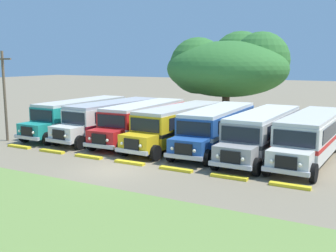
{
  "coord_description": "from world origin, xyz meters",
  "views": [
    {
      "loc": [
        13.21,
        -17.78,
        6.12
      ],
      "look_at": [
        0.0,
        6.41,
        1.6
      ],
      "focal_mm": 43.01,
      "sensor_mm": 36.0,
      "label": 1
    }
  ],
  "objects_px": {
    "parked_bus_slot_1": "(112,117)",
    "parked_bus_slot_2": "(143,120)",
    "parked_bus_slot_6": "(311,135)",
    "utility_pole": "(5,93)",
    "parked_bus_slot_0": "(80,115)",
    "parked_bus_slot_3": "(179,123)",
    "broad_shade_tree": "(230,66)",
    "parked_bus_slot_4": "(217,126)",
    "parked_bus_slot_5": "(263,131)"
  },
  "relations": [
    {
      "from": "parked_bus_slot_1",
      "to": "parked_bus_slot_2",
      "type": "bearing_deg",
      "value": 95.08
    },
    {
      "from": "parked_bus_slot_0",
      "to": "utility_pole",
      "type": "height_order",
      "value": "utility_pole"
    },
    {
      "from": "parked_bus_slot_3",
      "to": "parked_bus_slot_6",
      "type": "xyz_separation_m",
      "value": [
        9.2,
        -0.02,
        0.0
      ]
    },
    {
      "from": "parked_bus_slot_2",
      "to": "parked_bus_slot_6",
      "type": "distance_m",
      "value": 12.48
    },
    {
      "from": "parked_bus_slot_4",
      "to": "parked_bus_slot_5",
      "type": "xyz_separation_m",
      "value": [
        3.36,
        -0.54,
        0.0
      ]
    },
    {
      "from": "parked_bus_slot_2",
      "to": "utility_pole",
      "type": "bearing_deg",
      "value": -61.54
    },
    {
      "from": "parked_bus_slot_3",
      "to": "parked_bus_slot_2",
      "type": "bearing_deg",
      "value": -92.81
    },
    {
      "from": "parked_bus_slot_0",
      "to": "utility_pole",
      "type": "distance_m",
      "value": 6.2
    },
    {
      "from": "parked_bus_slot_3",
      "to": "broad_shade_tree",
      "type": "bearing_deg",
      "value": -173.52
    },
    {
      "from": "parked_bus_slot_3",
      "to": "parked_bus_slot_6",
      "type": "relative_size",
      "value": 1.0
    },
    {
      "from": "parked_bus_slot_6",
      "to": "parked_bus_slot_4",
      "type": "bearing_deg",
      "value": -90.13
    },
    {
      "from": "parked_bus_slot_1",
      "to": "broad_shade_tree",
      "type": "bearing_deg",
      "value": 159.0
    },
    {
      "from": "parked_bus_slot_1",
      "to": "parked_bus_slot_3",
      "type": "relative_size",
      "value": 1.0
    },
    {
      "from": "parked_bus_slot_4",
      "to": "broad_shade_tree",
      "type": "bearing_deg",
      "value": -165.45
    },
    {
      "from": "parked_bus_slot_6",
      "to": "utility_pole",
      "type": "height_order",
      "value": "utility_pole"
    },
    {
      "from": "parked_bus_slot_0",
      "to": "parked_bus_slot_1",
      "type": "relative_size",
      "value": 0.99
    },
    {
      "from": "parked_bus_slot_1",
      "to": "parked_bus_slot_4",
      "type": "relative_size",
      "value": 1.0
    },
    {
      "from": "utility_pole",
      "to": "parked_bus_slot_6",
      "type": "bearing_deg",
      "value": 12.87
    },
    {
      "from": "parked_bus_slot_0",
      "to": "parked_bus_slot_6",
      "type": "height_order",
      "value": "same"
    },
    {
      "from": "broad_shade_tree",
      "to": "parked_bus_slot_2",
      "type": "bearing_deg",
      "value": -102.07
    },
    {
      "from": "parked_bus_slot_5",
      "to": "utility_pole",
      "type": "xyz_separation_m",
      "value": [
        -18.54,
        -4.69,
        2.07
      ]
    },
    {
      "from": "parked_bus_slot_2",
      "to": "parked_bus_slot_4",
      "type": "bearing_deg",
      "value": 87.64
    },
    {
      "from": "parked_bus_slot_6",
      "to": "utility_pole",
      "type": "relative_size",
      "value": 1.6
    },
    {
      "from": "broad_shade_tree",
      "to": "parked_bus_slot_1",
      "type": "bearing_deg",
      "value": -114.31
    },
    {
      "from": "parked_bus_slot_4",
      "to": "parked_bus_slot_6",
      "type": "xyz_separation_m",
      "value": [
        6.33,
        -0.31,
        0.0
      ]
    },
    {
      "from": "parked_bus_slot_1",
      "to": "utility_pole",
      "type": "bearing_deg",
      "value": -46.45
    },
    {
      "from": "parked_bus_slot_1",
      "to": "parked_bus_slot_5",
      "type": "height_order",
      "value": "same"
    },
    {
      "from": "parked_bus_slot_1",
      "to": "broad_shade_tree",
      "type": "xyz_separation_m",
      "value": [
        5.47,
        12.11,
        3.98
      ]
    },
    {
      "from": "parked_bus_slot_5",
      "to": "parked_bus_slot_6",
      "type": "bearing_deg",
      "value": 95.69
    },
    {
      "from": "parked_bus_slot_1",
      "to": "parked_bus_slot_6",
      "type": "distance_m",
      "value": 15.38
    },
    {
      "from": "parked_bus_slot_0",
      "to": "parked_bus_slot_1",
      "type": "bearing_deg",
      "value": 92.81
    },
    {
      "from": "parked_bus_slot_1",
      "to": "parked_bus_slot_6",
      "type": "height_order",
      "value": "same"
    },
    {
      "from": "parked_bus_slot_6",
      "to": "utility_pole",
      "type": "distance_m",
      "value": 22.16
    },
    {
      "from": "broad_shade_tree",
      "to": "utility_pole",
      "type": "bearing_deg",
      "value": -123.85
    },
    {
      "from": "parked_bus_slot_2",
      "to": "utility_pole",
      "type": "height_order",
      "value": "utility_pole"
    },
    {
      "from": "parked_bus_slot_5",
      "to": "broad_shade_tree",
      "type": "relative_size",
      "value": 0.88
    },
    {
      "from": "parked_bus_slot_1",
      "to": "parked_bus_slot_0",
      "type": "bearing_deg",
      "value": -84.29
    },
    {
      "from": "parked_bus_slot_0",
      "to": "parked_bus_slot_3",
      "type": "xyz_separation_m",
      "value": [
        9.37,
        -0.12,
        0.0
      ]
    },
    {
      "from": "parked_bus_slot_0",
      "to": "broad_shade_tree",
      "type": "xyz_separation_m",
      "value": [
        8.67,
        12.24,
        3.98
      ]
    },
    {
      "from": "parked_bus_slot_0",
      "to": "parked_bus_slot_1",
      "type": "xyz_separation_m",
      "value": [
        3.2,
        0.13,
        0.0
      ]
    },
    {
      "from": "parked_bus_slot_6",
      "to": "broad_shade_tree",
      "type": "bearing_deg",
      "value": -138.65
    },
    {
      "from": "parked_bus_slot_0",
      "to": "parked_bus_slot_4",
      "type": "height_order",
      "value": "same"
    },
    {
      "from": "parked_bus_slot_3",
      "to": "parked_bus_slot_4",
      "type": "distance_m",
      "value": 2.89
    },
    {
      "from": "parked_bus_slot_2",
      "to": "parked_bus_slot_5",
      "type": "xyz_separation_m",
      "value": [
        9.5,
        -0.6,
        0.0
      ]
    },
    {
      "from": "utility_pole",
      "to": "parked_bus_slot_3",
      "type": "bearing_deg",
      "value": 21.86
    },
    {
      "from": "parked_bus_slot_1",
      "to": "utility_pole",
      "type": "relative_size",
      "value": 1.6
    },
    {
      "from": "utility_pole",
      "to": "parked_bus_slot_4",
      "type": "bearing_deg",
      "value": 19.0
    },
    {
      "from": "parked_bus_slot_4",
      "to": "parked_bus_slot_6",
      "type": "relative_size",
      "value": 1.0
    },
    {
      "from": "parked_bus_slot_1",
      "to": "parked_bus_slot_3",
      "type": "distance_m",
      "value": 6.18
    },
    {
      "from": "parked_bus_slot_2",
      "to": "utility_pole",
      "type": "relative_size",
      "value": 1.6
    }
  ]
}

